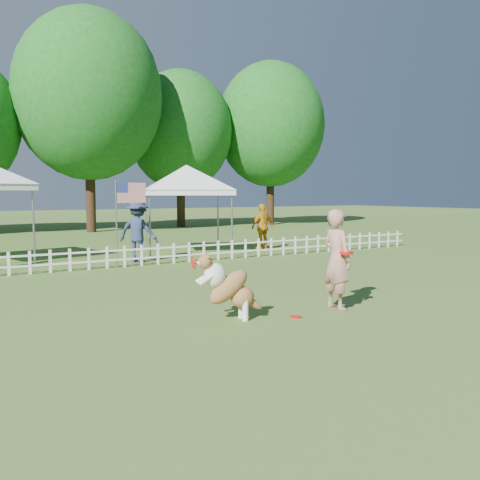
{
  "coord_description": "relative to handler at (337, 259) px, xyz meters",
  "views": [
    {
      "loc": [
        -5.38,
        -7.2,
        2.05
      ],
      "look_at": [
        0.4,
        2.0,
        1.1
      ],
      "focal_mm": 40.0,
      "sensor_mm": 36.0,
      "label": 1
    }
  ],
  "objects": [
    {
      "name": "frisbee_on_turf",
      "position": [
        -1.02,
        -0.13,
        -0.88
      ],
      "size": [
        0.21,
        0.21,
        0.02
      ],
      "primitive_type": "cylinder",
      "rotation": [
        0.0,
        0.0,
        -0.01
      ],
      "color": "red",
      "rests_on": "ground"
    },
    {
      "name": "dog",
      "position": [
        -2.05,
        0.26,
        -0.34
      ],
      "size": [
        1.12,
        0.58,
        1.1
      ],
      "primitive_type": null,
      "rotation": [
        0.0,
        0.0,
        -0.22
      ],
      "color": "brown",
      "rests_on": "ground"
    },
    {
      "name": "handler",
      "position": [
        0.0,
        0.0,
        0.0
      ],
      "size": [
        0.46,
        0.67,
        1.78
      ],
      "primitive_type": "imported",
      "rotation": [
        0.0,
        0.0,
        1.52
      ],
      "color": "#AF7669",
      "rests_on": "ground"
    },
    {
      "name": "ground",
      "position": [
        -1.04,
        0.19,
        -0.89
      ],
      "size": [
        120.0,
        120.0,
        0.0
      ],
      "primitive_type": "plane",
      "color": "#31591C",
      "rests_on": "ground"
    },
    {
      "name": "tree_far_right",
      "position": [
        13.96,
        21.69,
        4.81
      ],
      "size": [
        7.0,
        7.0,
        11.4
      ],
      "primitive_type": null,
      "color": "#175117",
      "rests_on": "ground"
    },
    {
      "name": "picket_fence",
      "position": [
        -1.04,
        7.19,
        -0.59
      ],
      "size": [
        22.0,
        0.08,
        0.6
      ],
      "primitive_type": null,
      "color": "white",
      "rests_on": "ground"
    },
    {
      "name": "tree_right",
      "position": [
        7.96,
        22.69,
        4.31
      ],
      "size": [
        6.2,
        6.2,
        10.4
      ],
      "primitive_type": null,
      "color": "#175117",
      "rests_on": "ground"
    },
    {
      "name": "spectator_b",
      "position": [
        -0.55,
        8.06,
        0.05
      ],
      "size": [
        1.34,
        1.36,
        1.87
      ],
      "primitive_type": "imported",
      "rotation": [
        0.0,
        0.0,
        2.33
      ],
      "color": "#252F4F",
      "rests_on": "ground"
    },
    {
      "name": "tree_center_right",
      "position": [
        1.96,
        21.19,
        5.41
      ],
      "size": [
        7.6,
        7.6,
        12.6
      ],
      "primitive_type": null,
      "color": "#175117",
      "rests_on": "ground"
    },
    {
      "name": "flag_pole",
      "position": [
        -1.49,
        7.23,
        0.31
      ],
      "size": [
        0.92,
        0.1,
        2.4
      ],
      "primitive_type": null,
      "rotation": [
        0.0,
        0.0,
        0.01
      ],
      "color": "gray",
      "rests_on": "ground"
    },
    {
      "name": "spectator_c",
      "position": [
        4.6,
        8.98,
        -0.05
      ],
      "size": [
        1.01,
        0.49,
        1.68
      ],
      "primitive_type": "imported",
      "rotation": [
        0.0,
        0.0,
        3.22
      ],
      "color": "orange",
      "rests_on": "ground"
    },
    {
      "name": "canopy_tent_right",
      "position": [
        1.74,
        9.4,
        0.58
      ],
      "size": [
        3.65,
        3.65,
        2.95
      ],
      "primitive_type": null,
      "rotation": [
        0.0,
        0.0,
        -0.35
      ],
      "color": "white",
      "rests_on": "ground"
    }
  ]
}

